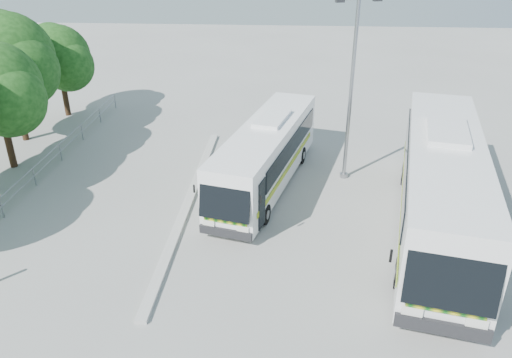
# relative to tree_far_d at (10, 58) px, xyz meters

# --- Properties ---
(ground) EXTENTS (100.00, 100.00, 0.00)m
(ground) POSITION_rel_tree_far_d_xyz_m (13.31, -8.80, -4.82)
(ground) COLOR #9B9B96
(ground) RESTS_ON ground
(kerb_divider) EXTENTS (0.40, 16.00, 0.15)m
(kerb_divider) POSITION_rel_tree_far_d_xyz_m (11.01, -6.80, -4.74)
(kerb_divider) COLOR #B2B2AD
(kerb_divider) RESTS_ON ground
(railing) EXTENTS (0.06, 22.00, 1.00)m
(railing) POSITION_rel_tree_far_d_xyz_m (3.31, -4.80, -4.08)
(railing) COLOR gray
(railing) RESTS_ON ground
(tree_far_d) EXTENTS (5.62, 5.30, 7.33)m
(tree_far_d) POSITION_rel_tree_far_d_xyz_m (0.00, 0.00, 0.00)
(tree_far_d) COLOR #382314
(tree_far_d) RESTS_ON ground
(tree_far_e) EXTENTS (4.54, 4.28, 5.92)m
(tree_far_e) POSITION_rel_tree_far_d_xyz_m (0.68, 4.50, -0.93)
(tree_far_e) COLOR #382314
(tree_far_e) RESTS_ON ground
(coach_main) EXTENTS (4.79, 11.12, 3.03)m
(coach_main) POSITION_rel_tree_far_d_xyz_m (14.44, -4.88, -3.15)
(coach_main) COLOR white
(coach_main) RESTS_ON ground
(coach_adjacent) EXTENTS (5.59, 13.97, 3.80)m
(coach_adjacent) POSITION_rel_tree_far_d_xyz_m (21.59, -8.37, -2.73)
(coach_adjacent) COLOR silver
(coach_adjacent) RESTS_ON ground
(lamppost) EXTENTS (2.08, 0.85, 8.71)m
(lamppost) POSITION_rel_tree_far_d_xyz_m (18.28, -3.76, -0.01)
(lamppost) COLOR gray
(lamppost) RESTS_ON ground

